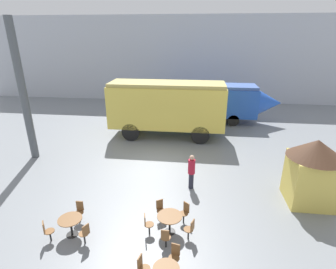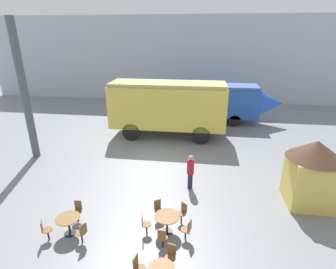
# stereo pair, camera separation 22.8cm
# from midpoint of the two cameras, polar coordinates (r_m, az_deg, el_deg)

# --- Properties ---
(ground_plane) EXTENTS (80.00, 80.00, 0.00)m
(ground_plane) POSITION_cam_midpoint_polar(r_m,az_deg,el_deg) (15.16, -3.68, -6.89)
(ground_plane) COLOR gray
(backdrop_wall) EXTENTS (44.00, 0.15, 9.00)m
(backdrop_wall) POSITION_cam_midpoint_polar(r_m,az_deg,el_deg) (29.28, 1.88, 15.93)
(backdrop_wall) COLOR #B2B7C1
(backdrop_wall) RESTS_ON ground_plane
(streamlined_locomotive) EXTENTS (11.40, 2.43, 3.18)m
(streamlined_locomotive) POSITION_cam_midpoint_polar(r_m,az_deg,el_deg) (22.60, 8.63, 7.42)
(streamlined_locomotive) COLOR blue
(streamlined_locomotive) RESTS_ON ground_plane
(passenger_coach_vintage) EXTENTS (8.12, 2.65, 3.97)m
(passenger_coach_vintage) POSITION_cam_midpoint_polar(r_m,az_deg,el_deg) (18.76, -0.56, 6.46)
(passenger_coach_vintage) COLOR #E0C64C
(passenger_coach_vintage) RESTS_ON ground_plane
(cafe_table_mid) EXTENTS (0.88, 0.88, 0.73)m
(cafe_table_mid) POSITION_cam_midpoint_polar(r_m,az_deg,el_deg) (10.87, -21.06, -17.39)
(cafe_table_mid) COLOR black
(cafe_table_mid) RESTS_ON ground_plane
(cafe_table_far) EXTENTS (0.95, 0.95, 0.75)m
(cafe_table_far) POSITION_cam_midpoint_polar(r_m,az_deg,el_deg) (10.31, -0.30, -17.89)
(cafe_table_far) COLOR black
(cafe_table_far) RESTS_ON ground_plane
(cafe_chair_0) EXTENTS (0.36, 0.38, 0.87)m
(cafe_chair_0) POSITION_cam_midpoint_polar(r_m,az_deg,el_deg) (9.19, 0.71, -24.68)
(cafe_chair_0) COLOR black
(cafe_chair_0) RESTS_ON ground_plane
(cafe_chair_1) EXTENTS (0.38, 0.36, 0.87)m
(cafe_chair_1) POSITION_cam_midpoint_polar(r_m,az_deg,el_deg) (8.92, -6.42, -26.63)
(cafe_chair_1) COLOR black
(cafe_chair_1) RESTS_ON ground_plane
(cafe_chair_4) EXTENTS (0.40, 0.39, 0.87)m
(cafe_chair_4) POSITION_cam_midpoint_polar(r_m,az_deg,el_deg) (10.37, -18.28, -19.63)
(cafe_chair_4) COLOR black
(cafe_chair_4) RESTS_ON ground_plane
(cafe_chair_5) EXTENTS (0.36, 0.36, 0.87)m
(cafe_chair_5) POSITION_cam_midpoint_polar(r_m,az_deg,el_deg) (11.49, -19.27, -15.27)
(cafe_chair_5) COLOR black
(cafe_chair_5) RESTS_ON ground_plane
(cafe_chair_6) EXTENTS (0.40, 0.39, 0.87)m
(cafe_chair_6) POSITION_cam_midpoint_polar(r_m,az_deg,el_deg) (10.95, -25.44, -18.31)
(cafe_chair_6) COLOR black
(cafe_chair_6) RESTS_ON ground_plane
(cafe_chair_7) EXTENTS (0.40, 0.41, 0.87)m
(cafe_chair_7) POSITION_cam_midpoint_polar(r_m,az_deg,el_deg) (10.85, 3.08, -16.33)
(cafe_chair_7) COLOR black
(cafe_chair_7) RESTS_ON ground_plane
(cafe_chair_8) EXTENTS (0.39, 0.40, 0.87)m
(cafe_chair_8) POSITION_cam_midpoint_polar(r_m,az_deg,el_deg) (10.98, -2.28, -15.78)
(cafe_chair_8) COLOR black
(cafe_chair_8) RESTS_ON ground_plane
(cafe_chair_9) EXTENTS (0.38, 0.36, 0.87)m
(cafe_chair_9) POSITION_cam_midpoint_polar(r_m,az_deg,el_deg) (10.32, -5.22, -18.65)
(cafe_chair_9) COLOR black
(cafe_chair_9) RESTS_ON ground_plane
(cafe_chair_10) EXTENTS (0.36, 0.36, 0.87)m
(cafe_chair_10) POSITION_cam_midpoint_polar(r_m,az_deg,el_deg) (9.74, -1.27, -21.42)
(cafe_chair_10) COLOR black
(cafe_chair_10) RESTS_ON ground_plane
(cafe_chair_11) EXTENTS (0.39, 0.38, 0.87)m
(cafe_chair_11) POSITION_cam_midpoint_polar(r_m,az_deg,el_deg) (10.09, 4.20, -19.71)
(cafe_chair_11) COLOR black
(cafe_chair_11) RESTS_ON ground_plane
(visitor_person) EXTENTS (0.34, 0.34, 1.77)m
(visitor_person) POSITION_cam_midpoint_polar(r_m,az_deg,el_deg) (12.72, 4.61, -7.81)
(visitor_person) COLOR #262633
(visitor_person) RESTS_ON ground_plane
(ticket_kiosk) EXTENTS (2.34, 2.34, 3.00)m
(ticket_kiosk) POSITION_cam_midpoint_polar(r_m,az_deg,el_deg) (12.91, 28.51, -6.52)
(ticket_kiosk) COLOR #DBC151
(ticket_kiosk) RESTS_ON ground_plane
(support_pillar) EXTENTS (0.44, 0.44, 8.00)m
(support_pillar) POSITION_cam_midpoint_polar(r_m,az_deg,el_deg) (17.11, -29.37, 7.96)
(support_pillar) COLOR #4C5156
(support_pillar) RESTS_ON ground_plane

